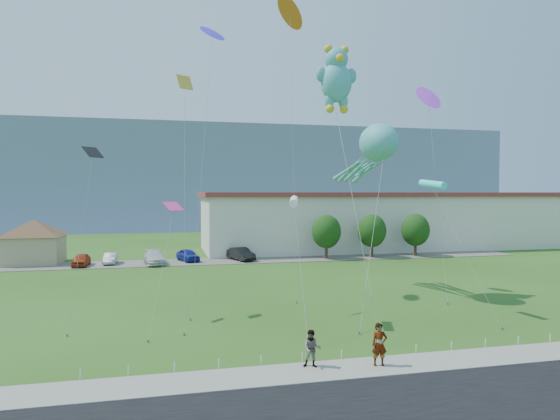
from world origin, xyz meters
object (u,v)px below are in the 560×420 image
at_px(parked_car_red, 81,260).
at_px(parked_car_blue, 188,255).
at_px(warehouse, 407,220).
at_px(pedestrian_left, 379,344).
at_px(parked_car_black, 241,254).
at_px(octopus_kite, 373,152).
at_px(pavilion, 34,237).
at_px(parked_car_white, 154,257).
at_px(pedestrian_right, 312,349).
at_px(parked_car_silver, 110,258).
at_px(teddy_bear_kite, 336,77).

xyz_separation_m(parked_car_red, parked_car_blue, (11.68, 1.31, 0.04)).
xyz_separation_m(warehouse, parked_car_blue, (-32.65, -8.36, -3.35)).
relative_size(warehouse, pedestrian_left, 30.63).
relative_size(pedestrian_left, parked_car_black, 0.43).
xyz_separation_m(warehouse, octopus_kite, (-19.32, -31.45, 7.27)).
height_order(pavilion, parked_car_white, pavilion).
xyz_separation_m(pavilion, pedestrian_left, (24.33, -40.75, -1.93)).
distance_m(pavilion, parked_car_black, 23.87).
bearing_deg(parked_car_black, pedestrian_right, -113.37).
bearing_deg(pedestrian_right, parked_car_red, 132.78).
bearing_deg(parked_car_silver, pedestrian_right, -69.73).
distance_m(pedestrian_right, teddy_bear_kite, 24.11).
distance_m(pedestrian_left, parked_car_red, 41.52).
distance_m(warehouse, parked_car_white, 37.96).
bearing_deg(parked_car_blue, pedestrian_left, -98.47).
bearing_deg(pedestrian_left, warehouse, 69.25).
relative_size(pedestrian_left, teddy_bear_kite, 0.10).
xyz_separation_m(parked_car_white, parked_car_blue, (3.85, 1.53, -0.04)).
bearing_deg(pavilion, octopus_kite, -39.68).
bearing_deg(pedestrian_right, parked_car_white, 121.73).
height_order(parked_car_silver, parked_car_white, parked_car_white).
distance_m(pedestrian_right, parked_car_white, 37.17).
bearing_deg(warehouse, octopus_kite, -121.56).
relative_size(pedestrian_right, parked_car_black, 0.37).
height_order(warehouse, octopus_kite, octopus_kite).
height_order(parked_car_silver, parked_car_black, parked_car_black).
bearing_deg(octopus_kite, pedestrian_left, -112.54).
bearing_deg(parked_car_white, parked_car_black, -2.14).
relative_size(pedestrian_left, parked_car_red, 0.50).
bearing_deg(octopus_kite, parked_car_blue, 120.00).
distance_m(pavilion, parked_car_red, 7.12).
xyz_separation_m(parked_car_silver, teddy_bear_kite, (19.49, -21.39, 16.71)).
bearing_deg(parked_car_black, parked_car_white, 165.05).
relative_size(pedestrian_left, parked_car_white, 0.38).
relative_size(pavilion, parked_car_white, 1.77).
height_order(parked_car_black, teddy_bear_kite, teddy_bear_kite).
bearing_deg(pavilion, parked_car_blue, -7.73).
bearing_deg(warehouse, teddy_bear_kite, -126.12).
bearing_deg(warehouse, parked_car_blue, -165.65).
bearing_deg(parked_car_white, warehouse, 8.23).
bearing_deg(parked_car_silver, warehouse, 13.53).
xyz_separation_m(pedestrian_right, octopus_kite, (9.48, 14.79, 10.43)).
relative_size(parked_car_red, parked_car_blue, 0.95).
bearing_deg(parked_car_silver, parked_car_red, -158.39).
bearing_deg(pedestrian_right, teddy_bear_kite, 86.71).
distance_m(pavilion, parked_car_blue, 17.65).
distance_m(pedestrian_right, octopus_kite, 20.43).
distance_m(parked_car_blue, parked_car_black, 6.26).
bearing_deg(pedestrian_left, octopus_kite, 75.47).
height_order(warehouse, parked_car_white, warehouse).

